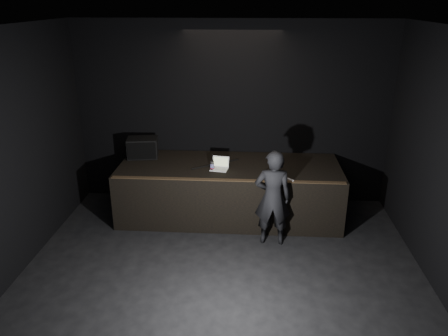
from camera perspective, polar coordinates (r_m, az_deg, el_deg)
name	(u,v)px	position (r m, az deg, el deg)	size (l,w,h in m)	color
ground	(218,310)	(6.04, -0.81, -18.02)	(7.00, 7.00, 0.00)	black
room_walls	(217,167)	(5.01, -0.93, 0.18)	(6.10, 7.10, 3.52)	black
stage_riser	(229,190)	(8.11, 0.71, -2.91)	(4.00, 1.50, 1.00)	black
riser_lip	(227,180)	(7.26, 0.42, -1.56)	(3.92, 0.10, 0.01)	brown
stage_monitor	(143,148)	(8.41, -10.59, 2.63)	(0.61, 0.49, 0.37)	black
cable	(216,164)	(7.94, -1.11, 0.51)	(0.02, 0.02, 0.98)	black
laptop	(220,166)	(7.73, -0.55, 0.28)	(0.34, 0.31, 0.21)	white
beer_can	(212,166)	(7.64, -1.55, 0.26)	(0.07, 0.07, 0.17)	silver
plastic_cup	(228,164)	(7.83, 0.52, 0.56)	(0.08, 0.08, 0.11)	white
wii_remote	(290,180)	(7.33, 8.63, -1.54)	(0.03, 0.14, 0.03)	white
person	(273,198)	(7.12, 6.37, -3.90)	(0.59, 0.39, 1.62)	black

